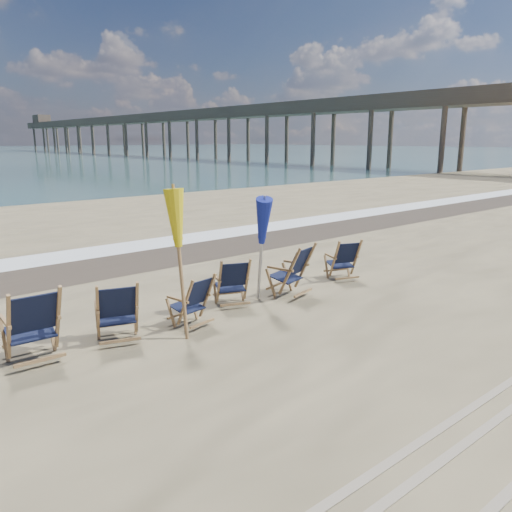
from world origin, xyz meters
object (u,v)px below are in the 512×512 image
at_px(beach_chair_2, 208,298).
at_px(beach_chair_3, 247,281).
at_px(beach_chair_0, 58,321).
at_px(beach_chair_4, 305,268).
at_px(beach_chair_1, 137,310).
at_px(fishing_pier, 160,129).
at_px(umbrella_yellow, 179,227).
at_px(beach_chair_5, 356,259).
at_px(umbrella_blue, 261,221).

xyz_separation_m(beach_chair_2, beach_chair_3, (1.04, 0.27, 0.02)).
bearing_deg(beach_chair_0, beach_chair_4, -177.72).
xyz_separation_m(beach_chair_1, fishing_pier, (40.50, 72.06, 4.16)).
relative_size(beach_chair_2, umbrella_yellow, 0.39).
xyz_separation_m(beach_chair_1, beach_chair_2, (1.24, -0.02, -0.05)).
bearing_deg(beach_chair_5, beach_chair_1, 22.45).
height_order(beach_chair_0, beach_chair_5, beach_chair_0).
bearing_deg(umbrella_yellow, umbrella_blue, 13.44).
height_order(beach_chair_4, beach_chair_5, beach_chair_4).
relative_size(beach_chair_1, umbrella_blue, 0.48).
distance_m(beach_chair_5, umbrella_blue, 2.82).
height_order(beach_chair_2, fishing_pier, fishing_pier).
bearing_deg(fishing_pier, beach_chair_4, -117.13).
xyz_separation_m(beach_chair_3, fishing_pier, (38.21, 71.81, 4.19)).
distance_m(beach_chair_1, umbrella_yellow, 1.39).
bearing_deg(beach_chair_0, beach_chair_1, 175.63).
bearing_deg(umbrella_yellow, fishing_pier, 61.12).
bearing_deg(beach_chair_3, umbrella_yellow, 39.10).
xyz_separation_m(beach_chair_3, umbrella_blue, (0.26, -0.06, 1.07)).
bearing_deg(beach_chair_2, beach_chair_3, -176.66).
relative_size(beach_chair_0, beach_chair_2, 1.25).
distance_m(beach_chair_5, umbrella_yellow, 4.74).
bearing_deg(beach_chair_3, beach_chair_5, -161.02).
height_order(beach_chair_2, beach_chair_5, beach_chair_5).
bearing_deg(beach_chair_0, beach_chair_5, -177.83).
bearing_deg(beach_chair_1, beach_chair_3, -155.36).
distance_m(beach_chair_2, beach_chair_4, 2.40).
bearing_deg(beach_chair_0, umbrella_blue, -176.70).
relative_size(beach_chair_3, umbrella_blue, 0.45).
bearing_deg(umbrella_yellow, beach_chair_1, 155.70).
bearing_deg(beach_chair_4, umbrella_yellow, -7.45).
bearing_deg(beach_chair_1, beach_chair_2, -162.63).
bearing_deg(umbrella_blue, beach_chair_5, -1.72).
xyz_separation_m(beach_chair_1, beach_chair_4, (3.64, 0.13, 0.03)).
distance_m(beach_chair_2, umbrella_yellow, 1.45).
bearing_deg(umbrella_blue, beach_chair_2, -170.77).
height_order(beach_chair_1, beach_chair_2, beach_chair_1).
relative_size(beach_chair_3, fishing_pier, 0.01).
height_order(beach_chair_3, umbrella_yellow, umbrella_yellow).
bearing_deg(umbrella_yellow, beach_chair_0, 166.71).
distance_m(beach_chair_1, fishing_pier, 82.76).
relative_size(beach_chair_3, beach_chair_5, 1.00).
xyz_separation_m(beach_chair_0, beach_chair_1, (1.10, -0.13, -0.06)).
distance_m(beach_chair_3, beach_chair_5, 2.88).
bearing_deg(beach_chair_4, fishing_pier, -132.10).
bearing_deg(beach_chair_3, beach_chair_0, 23.82).
distance_m(beach_chair_4, umbrella_blue, 1.49).
bearing_deg(beach_chair_2, umbrella_blue, 177.92).
xyz_separation_m(beach_chair_0, beach_chair_2, (2.34, -0.15, -0.11)).
relative_size(beach_chair_0, umbrella_blue, 0.54).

